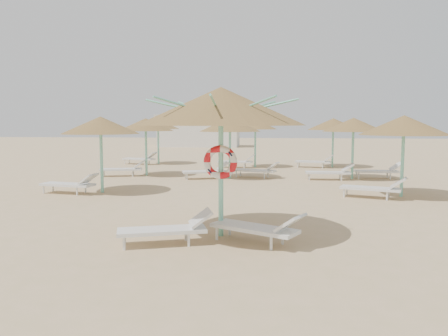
# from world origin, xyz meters

# --- Properties ---
(ground) EXTENTS (120.00, 120.00, 0.00)m
(ground) POSITION_xyz_m (0.00, 0.00, 0.00)
(ground) COLOR tan
(ground) RESTS_ON ground
(main_palapa) EXTENTS (3.62, 3.62, 3.24)m
(main_palapa) POSITION_xyz_m (0.25, -0.15, 2.82)
(main_palapa) COLOR #7DD8BB
(main_palapa) RESTS_ON ground
(lounger_main_a) EXTENTS (2.00, 1.14, 0.70)m
(lounger_main_a) POSITION_xyz_m (-0.74, -0.94, 0.33)
(lounger_main_a) COLOR white
(lounger_main_a) RESTS_ON ground
(lounger_main_b) EXTENTS (2.02, 1.47, 0.72)m
(lounger_main_b) POSITION_xyz_m (1.11, -0.71, 0.34)
(lounger_main_b) COLOR white
(lounger_main_b) RESTS_ON ground
(palapa_field) EXTENTS (14.63, 13.33, 2.72)m
(palapa_field) POSITION_xyz_m (0.52, 10.58, 2.32)
(palapa_field) COLOR #7DD8BB
(palapa_field) RESTS_ON ground
(service_hut) EXTENTS (8.40, 4.40, 3.25)m
(service_hut) POSITION_xyz_m (-6.00, 35.00, 1.64)
(service_hut) COLOR silver
(service_hut) RESTS_ON ground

